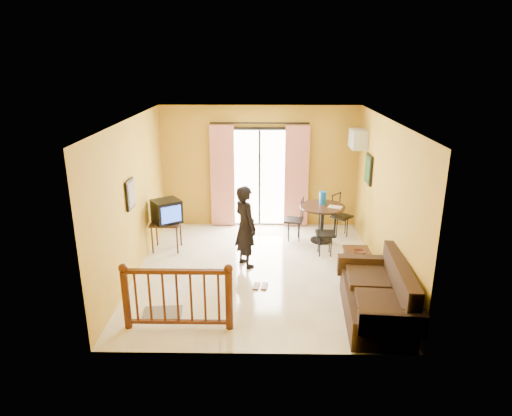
{
  "coord_description": "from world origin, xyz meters",
  "views": [
    {
      "loc": [
        0.09,
        -7.73,
        3.83
      ],
      "look_at": [
        -0.04,
        0.2,
        1.18
      ],
      "focal_mm": 32.0,
      "sensor_mm": 36.0,
      "label": 1
    }
  ],
  "objects_px": {
    "dining_table": "(322,213)",
    "standing_person": "(245,227)",
    "coffee_table": "(359,260)",
    "television": "(167,211)",
    "sofa": "(380,298)"
  },
  "relations": [
    {
      "from": "television",
      "to": "sofa",
      "type": "height_order",
      "value": "television"
    },
    {
      "from": "dining_table",
      "to": "sofa",
      "type": "relative_size",
      "value": 0.48
    },
    {
      "from": "dining_table",
      "to": "coffee_table",
      "type": "height_order",
      "value": "dining_table"
    },
    {
      "from": "dining_table",
      "to": "coffee_table",
      "type": "bearing_deg",
      "value": -72.19
    },
    {
      "from": "dining_table",
      "to": "standing_person",
      "type": "distance_m",
      "value": 2.03
    },
    {
      "from": "television",
      "to": "standing_person",
      "type": "bearing_deg",
      "value": -58.31
    },
    {
      "from": "television",
      "to": "coffee_table",
      "type": "relative_size",
      "value": 0.8
    },
    {
      "from": "sofa",
      "to": "standing_person",
      "type": "height_order",
      "value": "standing_person"
    },
    {
      "from": "television",
      "to": "standing_person",
      "type": "distance_m",
      "value": 1.78
    },
    {
      "from": "dining_table",
      "to": "standing_person",
      "type": "xyz_separation_m",
      "value": [
        -1.6,
        -1.24,
        0.16
      ]
    },
    {
      "from": "television",
      "to": "dining_table",
      "type": "distance_m",
      "value": 3.27
    },
    {
      "from": "standing_person",
      "to": "dining_table",
      "type": "bearing_deg",
      "value": -86.56
    },
    {
      "from": "television",
      "to": "sofa",
      "type": "distance_m",
      "value": 4.55
    },
    {
      "from": "television",
      "to": "dining_table",
      "type": "bearing_deg",
      "value": -25.3
    },
    {
      "from": "sofa",
      "to": "standing_person",
      "type": "relative_size",
      "value": 1.26
    }
  ]
}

